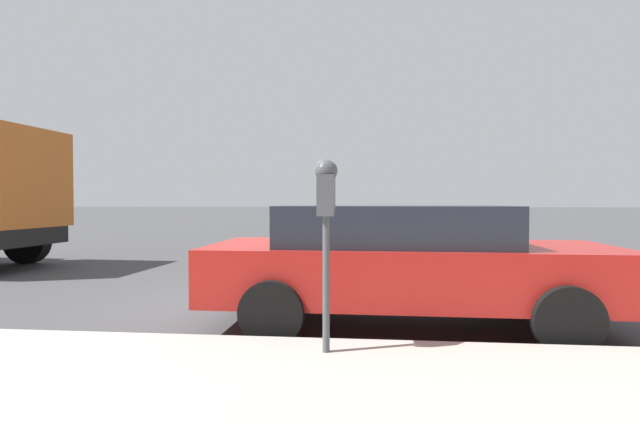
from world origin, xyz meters
name	(u,v)px	position (x,y,z in m)	size (l,w,h in m)	color
ground_plane	(297,304)	(0.00, 0.00, 0.00)	(220.00, 220.00, 0.00)	#424244
parking_meter	(326,205)	(-2.62, -0.64, 1.38)	(0.21, 0.19, 1.60)	#4C5156
car_red	(405,261)	(-1.08, -1.38, 0.73)	(2.03, 4.45, 1.36)	#B21E19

